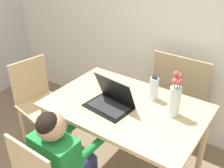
{
  "coord_description": "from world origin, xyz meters",
  "views": [
    {
      "loc": [
        0.87,
        -0.07,
        1.88
      ],
      "look_at": [
        -0.09,
        1.3,
        0.94
      ],
      "focal_mm": 42.0,
      "sensor_mm": 36.0,
      "label": 1
    }
  ],
  "objects_px": {
    "chair_spare": "(39,102)",
    "person_seated": "(62,154)",
    "laptop": "(111,100)",
    "water_bottle": "(154,88)",
    "flower_vase": "(175,98)"
  },
  "relations": [
    {
      "from": "chair_spare",
      "to": "water_bottle",
      "type": "relative_size",
      "value": 4.24
    },
    {
      "from": "person_seated",
      "to": "flower_vase",
      "type": "relative_size",
      "value": 2.89
    },
    {
      "from": "chair_spare",
      "to": "person_seated",
      "type": "xyz_separation_m",
      "value": [
        0.83,
        -0.51,
        0.18
      ]
    },
    {
      "from": "chair_spare",
      "to": "flower_vase",
      "type": "xyz_separation_m",
      "value": [
        1.31,
        0.15,
        0.45
      ]
    },
    {
      "from": "chair_spare",
      "to": "laptop",
      "type": "height_order",
      "value": "laptop"
    },
    {
      "from": "laptop",
      "to": "flower_vase",
      "type": "distance_m",
      "value": 0.47
    },
    {
      "from": "laptop",
      "to": "water_bottle",
      "type": "height_order",
      "value": "laptop"
    },
    {
      "from": "flower_vase",
      "to": "water_bottle",
      "type": "distance_m",
      "value": 0.25
    },
    {
      "from": "person_seated",
      "to": "laptop",
      "type": "xyz_separation_m",
      "value": [
        0.05,
        0.49,
        0.18
      ]
    },
    {
      "from": "laptop",
      "to": "flower_vase",
      "type": "height_order",
      "value": "flower_vase"
    },
    {
      "from": "laptop",
      "to": "person_seated",
      "type": "bearing_deg",
      "value": -89.72
    },
    {
      "from": "flower_vase",
      "to": "chair_spare",
      "type": "bearing_deg",
      "value": -173.53
    },
    {
      "from": "chair_spare",
      "to": "water_bottle",
      "type": "distance_m",
      "value": 1.2
    },
    {
      "from": "person_seated",
      "to": "laptop",
      "type": "height_order",
      "value": "person_seated"
    },
    {
      "from": "person_seated",
      "to": "water_bottle",
      "type": "height_order",
      "value": "person_seated"
    }
  ]
}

